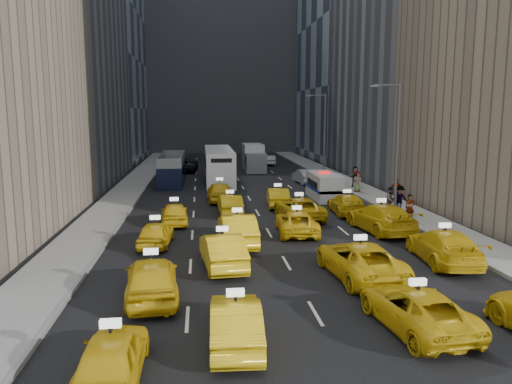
# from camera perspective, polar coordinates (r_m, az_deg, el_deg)

# --- Properties ---
(ground) EXTENTS (160.00, 160.00, 0.00)m
(ground) POSITION_cam_1_polar(r_m,az_deg,el_deg) (21.96, 4.39, -9.62)
(ground) COLOR black
(ground) RESTS_ON ground
(sidewalk_west) EXTENTS (3.00, 90.00, 0.15)m
(sidewalk_west) POSITION_cam_1_polar(r_m,az_deg,el_deg) (46.42, -14.42, 0.20)
(sidewalk_west) COLOR gray
(sidewalk_west) RESTS_ON ground
(sidewalk_east) EXTENTS (3.00, 90.00, 0.15)m
(sidewalk_east) POSITION_cam_1_polar(r_m,az_deg,el_deg) (48.17, 11.14, 0.63)
(sidewalk_east) COLOR gray
(sidewalk_east) RESTS_ON ground
(curb_west) EXTENTS (0.15, 90.00, 0.18)m
(curb_west) POSITION_cam_1_polar(r_m,az_deg,el_deg) (46.23, -12.64, 0.25)
(curb_west) COLOR slate
(curb_west) RESTS_ON ground
(curb_east) EXTENTS (0.15, 90.00, 0.18)m
(curb_east) POSITION_cam_1_polar(r_m,az_deg,el_deg) (47.75, 9.48, 0.62)
(curb_east) COLOR slate
(curb_east) RESTS_ON ground
(building_west_far) EXTENTS (16.00, 22.00, 42.00)m
(building_west_far) POSITION_cam_1_polar(r_m,az_deg,el_deg) (77.50, -19.72, 18.98)
(building_west_far) COLOR #2D3847
(building_west_far) RESTS_ON ground
(building_backdrop) EXTENTS (30.00, 12.00, 40.00)m
(building_backdrop) POSITION_cam_1_polar(r_m,az_deg,el_deg) (93.41, -4.08, 17.07)
(building_backdrop) COLOR slate
(building_backdrop) RESTS_ON ground
(streetlight_near) EXTENTS (2.15, 0.22, 9.00)m
(streetlight_near) POSITION_cam_1_polar(r_m,az_deg,el_deg) (35.05, 15.71, 5.31)
(streetlight_near) COLOR #595B60
(streetlight_near) RESTS_ON ground
(streetlight_far) EXTENTS (2.15, 0.22, 9.00)m
(streetlight_far) POSITION_cam_1_polar(r_m,az_deg,el_deg) (54.08, 7.73, 6.79)
(streetlight_far) COLOR #595B60
(streetlight_far) RESTS_ON ground
(taxi_0) EXTENTS (1.67, 4.09, 1.39)m
(taxi_0) POSITION_cam_1_polar(r_m,az_deg,el_deg) (14.32, -16.12, -17.59)
(taxi_0) COLOR gold
(taxi_0) RESTS_ON ground
(taxi_1) EXTENTS (1.66, 4.39, 1.43)m
(taxi_1) POSITION_cam_1_polar(r_m,az_deg,el_deg) (15.74, -2.35, -14.60)
(taxi_1) COLOR gold
(taxi_1) RESTS_ON ground
(taxi_2) EXTENTS (2.82, 5.16, 1.37)m
(taxi_2) POSITION_cam_1_polar(r_m,az_deg,el_deg) (17.58, 17.85, -12.55)
(taxi_2) COLOR gold
(taxi_2) RESTS_ON ground
(taxi_4) EXTENTS (2.38, 4.99, 1.65)m
(taxi_4) POSITION_cam_1_polar(r_m,az_deg,el_deg) (19.58, -11.83, -9.61)
(taxi_4) COLOR gold
(taxi_4) RESTS_ON ground
(taxi_5) EXTENTS (2.16, 4.96, 1.59)m
(taxi_5) POSITION_cam_1_polar(r_m,az_deg,el_deg) (23.01, -3.85, -6.67)
(taxi_5) COLOR gold
(taxi_5) RESTS_ON ground
(taxi_6) EXTENTS (3.00, 5.71, 1.53)m
(taxi_6) POSITION_cam_1_polar(r_m,az_deg,el_deg) (22.13, 11.75, -7.56)
(taxi_6) COLOR gold
(taxi_6) RESTS_ON ground
(taxi_7) EXTENTS (2.69, 5.63, 1.58)m
(taxi_7) POSITION_cam_1_polar(r_m,az_deg,el_deg) (25.27, 20.66, -5.81)
(taxi_7) COLOR gold
(taxi_7) RESTS_ON ground
(taxi_8) EXTENTS (1.90, 4.02, 1.33)m
(taxi_8) POSITION_cam_1_polar(r_m,az_deg,el_deg) (27.06, -11.40, -4.70)
(taxi_8) COLOR gold
(taxi_8) RESTS_ON ground
(taxi_9) EXTENTS (1.95, 5.15, 1.68)m
(taxi_9) POSITION_cam_1_polar(r_m,az_deg,el_deg) (26.81, -2.16, -4.28)
(taxi_9) COLOR gold
(taxi_9) RESTS_ON ground
(taxi_10) EXTENTS (2.55, 4.95, 1.34)m
(taxi_10) POSITION_cam_1_polar(r_m,az_deg,el_deg) (29.27, 4.67, -3.49)
(taxi_10) COLOR gold
(taxi_10) RESTS_ON ground
(taxi_11) EXTENTS (3.11, 6.04, 1.67)m
(taxi_11) POSITION_cam_1_polar(r_m,az_deg,el_deg) (30.57, 14.06, -2.87)
(taxi_11) COLOR gold
(taxi_11) RESTS_ON ground
(taxi_12) EXTENTS (1.90, 4.18, 1.39)m
(taxi_12) POSITION_cam_1_polar(r_m,az_deg,el_deg) (32.10, -9.31, -2.41)
(taxi_12) COLOR gold
(taxi_12) RESTS_ON ground
(taxi_13) EXTENTS (1.65, 4.29, 1.39)m
(taxi_13) POSITION_cam_1_polar(r_m,az_deg,el_deg) (34.61, -2.98, -1.46)
(taxi_13) COLOR gold
(taxi_13) RESTS_ON ground
(taxi_14) EXTENTS (2.98, 5.45, 1.45)m
(taxi_14) POSITION_cam_1_polar(r_m,az_deg,el_deg) (33.35, 4.93, -1.84)
(taxi_14) COLOR gold
(taxi_14) RESTS_ON ground
(taxi_15) EXTENTS (2.16, 4.92, 1.41)m
(taxi_15) POSITION_cam_1_polar(r_m,az_deg,el_deg) (35.33, 10.33, -1.37)
(taxi_15) COLOR gold
(taxi_15) RESTS_ON ground
(taxi_16) EXTENTS (2.00, 4.75, 1.60)m
(taxi_16) POSITION_cam_1_polar(r_m,az_deg,el_deg) (39.62, -4.16, 0.03)
(taxi_16) COLOR gold
(taxi_16) RESTS_ON ground
(taxi_17) EXTENTS (1.82, 4.42, 1.42)m
(taxi_17) POSITION_cam_1_polar(r_m,az_deg,el_deg) (37.56, 2.50, -0.60)
(taxi_17) COLOR gold
(taxi_17) RESTS_ON ground
(nypd_van) EXTENTS (2.11, 5.25, 2.24)m
(nypd_van) POSITION_cam_1_polar(r_m,az_deg,el_deg) (41.26, 7.78, 0.63)
(nypd_van) COLOR silver
(nypd_van) RESTS_ON ground
(double_decker) EXTENTS (2.99, 10.10, 2.90)m
(double_decker) POSITION_cam_1_polar(r_m,az_deg,el_deg) (50.27, -9.57, 2.58)
(double_decker) COLOR black
(double_decker) RESTS_ON ground
(city_bus) EXTENTS (2.89, 12.96, 3.34)m
(city_bus) POSITION_cam_1_polar(r_m,az_deg,el_deg) (51.36, -4.27, 3.07)
(city_bus) COLOR silver
(city_bus) RESTS_ON ground
(box_truck) EXTENTS (2.90, 7.09, 3.17)m
(box_truck) POSITION_cam_1_polar(r_m,az_deg,el_deg) (60.87, -0.28, 3.95)
(box_truck) COLOR silver
(box_truck) RESTS_ON ground
(misc_car_0) EXTENTS (1.95, 4.47, 1.43)m
(misc_car_0) POSITION_cam_1_polar(r_m,az_deg,el_deg) (49.92, 5.59, 1.79)
(misc_car_0) COLOR #A0A2A7
(misc_car_0) RESTS_ON ground
(misc_car_1) EXTENTS (3.12, 6.15, 1.66)m
(misc_car_1) POSITION_cam_1_polar(r_m,az_deg,el_deg) (60.15, -8.08, 3.10)
(misc_car_1) COLOR black
(misc_car_1) RESTS_ON ground
(misc_car_2) EXTENTS (2.26, 5.07, 1.44)m
(misc_car_2) POSITION_cam_1_polar(r_m,az_deg,el_deg) (68.45, -0.66, 3.82)
(misc_car_2) COLOR slate
(misc_car_2) RESTS_ON ground
(misc_car_3) EXTENTS (2.08, 4.26, 1.40)m
(misc_car_3) POSITION_cam_1_polar(r_m,az_deg,el_deg) (63.64, -4.62, 3.37)
(misc_car_3) COLOR black
(misc_car_3) RESTS_ON ground
(misc_car_4) EXTENTS (1.81, 4.14, 1.32)m
(misc_car_4) POSITION_cam_1_polar(r_m,az_deg,el_deg) (66.91, 1.60, 3.64)
(misc_car_4) COLOR #9DA1A4
(misc_car_4) RESTS_ON ground
(pedestrian_0) EXTENTS (0.67, 0.48, 1.73)m
(pedestrian_0) POSITION_cam_1_polar(r_m,az_deg,el_deg) (33.36, 17.17, -1.71)
(pedestrian_0) COLOR gray
(pedestrian_0) RESTS_ON sidewalk_east
(pedestrian_1) EXTENTS (0.95, 0.70, 1.74)m
(pedestrian_1) POSITION_cam_1_polar(r_m,az_deg,el_deg) (36.00, 15.17, -0.84)
(pedestrian_1) COLOR gray
(pedestrian_1) RESTS_ON sidewalk_east
(pedestrian_2) EXTENTS (1.28, 0.66, 1.89)m
(pedestrian_2) POSITION_cam_1_polar(r_m,az_deg,el_deg) (35.85, 16.09, -0.79)
(pedestrian_2) COLOR gray
(pedestrian_2) RESTS_ON sidewalk_east
(pedestrian_3) EXTENTS (1.14, 0.72, 1.81)m
(pedestrian_3) POSITION_cam_1_polar(r_m,az_deg,el_deg) (40.21, 15.72, 0.21)
(pedestrian_3) COLOR gray
(pedestrian_3) RESTS_ON sidewalk_east
(pedestrian_4) EXTENTS (0.95, 0.62, 1.82)m
(pedestrian_4) POSITION_cam_1_polar(r_m,az_deg,el_deg) (44.50, 11.52, 1.20)
(pedestrian_4) COLOR gray
(pedestrian_4) RESTS_ON sidewalk_east
(pedestrian_5) EXTENTS (1.84, 1.05, 1.91)m
(pedestrian_5) POSITION_cam_1_polar(r_m,az_deg,el_deg) (47.34, 11.27, 1.74)
(pedestrian_5) COLOR gray
(pedestrian_5) RESTS_ON sidewalk_east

